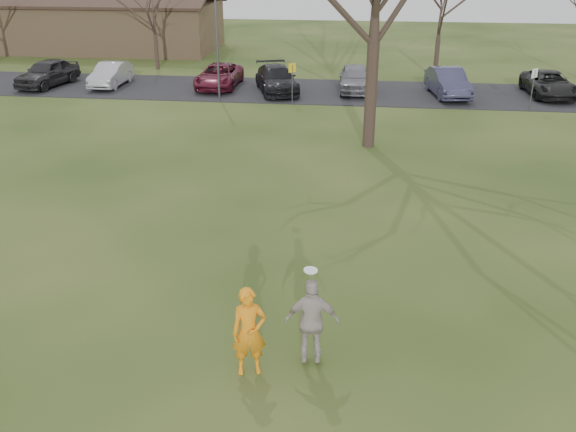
# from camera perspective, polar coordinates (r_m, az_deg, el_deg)

# --- Properties ---
(ground) EXTENTS (120.00, 120.00, 0.00)m
(ground) POSITION_cam_1_polar(r_m,az_deg,el_deg) (12.94, -2.23, -13.27)
(ground) COLOR #1E380F
(ground) RESTS_ON ground
(parking_strip) EXTENTS (62.00, 6.50, 0.04)m
(parking_strip) POSITION_cam_1_polar(r_m,az_deg,el_deg) (36.07, 4.16, 11.23)
(parking_strip) COLOR black
(parking_strip) RESTS_ON ground
(player_defender) EXTENTS (0.77, 0.61, 1.85)m
(player_defender) POSITION_cam_1_polar(r_m,az_deg,el_deg) (12.21, -3.56, -10.48)
(player_defender) COLOR orange
(player_defender) RESTS_ON ground
(car_0) EXTENTS (2.55, 4.72, 1.52)m
(car_0) POSITION_cam_1_polar(r_m,az_deg,el_deg) (39.77, -21.07, 12.08)
(car_0) COLOR #252427
(car_0) RESTS_ON parking_strip
(car_1) EXTENTS (1.43, 4.03, 1.33)m
(car_1) POSITION_cam_1_polar(r_m,az_deg,el_deg) (38.65, -15.83, 12.30)
(car_1) COLOR #A7A6AC
(car_1) RESTS_ON parking_strip
(car_2) EXTENTS (2.18, 4.70, 1.31)m
(car_2) POSITION_cam_1_polar(r_m,az_deg,el_deg) (37.11, -6.30, 12.57)
(car_2) COLOR maroon
(car_2) RESTS_ON parking_strip
(car_3) EXTENTS (3.32, 5.22, 1.41)m
(car_3) POSITION_cam_1_polar(r_m,az_deg,el_deg) (35.70, -1.04, 12.35)
(car_3) COLOR black
(car_3) RESTS_ON parking_strip
(car_4) EXTENTS (1.92, 4.36, 1.46)m
(car_4) POSITION_cam_1_polar(r_m,az_deg,el_deg) (36.05, 6.11, 12.37)
(car_4) COLOR gray
(car_4) RESTS_ON parking_strip
(car_5) EXTENTS (2.26, 4.70, 1.48)m
(car_5) POSITION_cam_1_polar(r_m,az_deg,el_deg) (35.75, 14.34, 11.71)
(car_5) COLOR #33344D
(car_5) RESTS_ON parking_strip
(car_6) EXTENTS (2.34, 4.78, 1.31)m
(car_6) POSITION_cam_1_polar(r_m,az_deg,el_deg) (37.53, 22.66, 11.05)
(car_6) COLOR black
(car_6) RESTS_ON parking_strip
(catching_play) EXTENTS (1.10, 0.51, 2.02)m
(catching_play) POSITION_cam_1_polar(r_m,az_deg,el_deg) (12.35, 2.23, -9.56)
(catching_play) COLOR #B6A8A3
(catching_play) RESTS_ON ground
(building) EXTENTS (20.60, 8.50, 5.14)m
(building) POSITION_cam_1_polar(r_m,az_deg,el_deg) (53.19, -17.90, 16.33)
(building) COLOR #8C6D4C
(building) RESTS_ON ground
(lamp_post) EXTENTS (0.34, 0.34, 6.27)m
(lamp_post) POSITION_cam_1_polar(r_m,az_deg,el_deg) (33.81, -6.56, 17.10)
(lamp_post) COLOR #47474C
(lamp_post) RESTS_ON ground
(sign_yellow) EXTENTS (0.35, 0.35, 2.08)m
(sign_yellow) POSITION_cam_1_polar(r_m,az_deg,el_deg) (33.02, 0.39, 12.66)
(sign_yellow) COLOR #47474C
(sign_yellow) RESTS_ON ground
(sign_white) EXTENTS (0.35, 0.35, 2.08)m
(sign_white) POSITION_cam_1_polar(r_m,az_deg,el_deg) (33.82, 21.45, 11.33)
(sign_white) COLOR #47474C
(sign_white) RESTS_ON ground
(small_tree_row) EXTENTS (55.00, 5.90, 8.50)m
(small_tree_row) POSITION_cam_1_polar(r_m,az_deg,el_deg) (40.52, 11.27, 17.79)
(small_tree_row) COLOR #352821
(small_tree_row) RESTS_ON ground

